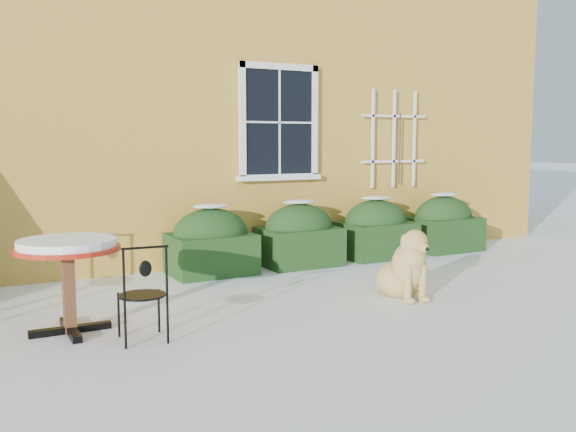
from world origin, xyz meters
TOP-DOWN VIEW (x-y plane):
  - ground at (0.00, 0.00)m, footprint 80.00×80.00m
  - house at (0.00, 7.00)m, footprint 12.40×8.40m
  - hedge_row at (1.65, 2.55)m, footprint 4.95×0.80m
  - bistro_table at (-2.36, 0.73)m, footprint 0.92×0.92m
  - patio_chair_near at (-1.84, 0.17)m, footprint 0.41×0.41m
  - dog at (1.10, 0.34)m, footprint 0.56×0.88m

SIDE VIEW (x-z plane):
  - ground at x=0.00m, z-range 0.00..0.00m
  - dog at x=1.10m, z-range -0.08..0.72m
  - hedge_row at x=1.65m, z-range -0.05..0.86m
  - patio_chair_near at x=-1.84m, z-range 0.00..0.85m
  - bistro_table at x=-2.36m, z-range 0.28..1.14m
  - house at x=0.00m, z-range 0.02..6.42m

